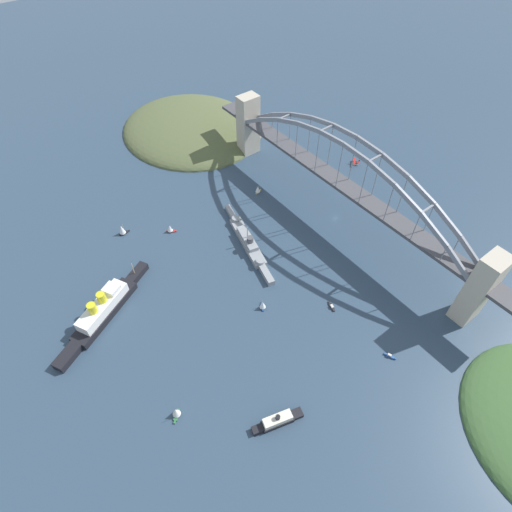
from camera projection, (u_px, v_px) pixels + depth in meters
ground_plane at (335, 217)px, 329.83m from camera, size 1400.00×1400.00×0.00m
harbor_arch_bridge at (341, 186)px, 306.32m from camera, size 294.30×17.85×72.10m
headland_east_shore at (194, 130)px, 416.29m from camera, size 148.24×132.45×24.16m
ocean_liner at (104, 309)px, 263.94m from camera, size 48.17×81.50×19.09m
naval_cruiser at (248, 241)px, 307.71m from camera, size 85.67×25.42×17.26m
harbor_ferry_steamer at (278, 421)px, 219.72m from camera, size 12.60×29.23×8.84m
seaplane_taxiing_near_bridge at (355, 162)px, 376.33m from camera, size 8.92×9.01×4.76m
small_boat_0 at (122, 230)px, 314.13m from camera, size 4.90×8.74×9.67m
small_boat_1 at (332, 306)px, 271.41m from camera, size 8.58×3.83×1.97m
small_boat_2 at (263, 305)px, 268.85m from camera, size 7.12×5.65×7.43m
small_boat_3 at (258, 189)px, 347.82m from camera, size 5.08×7.18×7.77m
small_boat_4 at (176, 412)px, 221.65m from camera, size 7.02×7.21×8.23m
small_boat_5 at (390, 356)px, 247.29m from camera, size 7.25×3.67×2.14m
small_boat_6 at (170, 228)px, 316.69m from camera, size 6.41×7.12×7.04m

